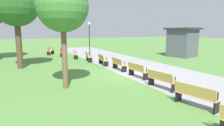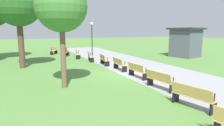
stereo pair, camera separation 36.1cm
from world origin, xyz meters
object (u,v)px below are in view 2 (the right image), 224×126
(bench_4, at_px, (104,59))
(bench_7, at_px, (160,80))
(bench_5, at_px, (119,64))
(lamp_post, at_px, (92,32))
(bench_0, at_px, (53,50))
(tree_1, at_px, (18,4))
(bench_3, at_px, (90,56))
(bench_6, at_px, (137,70))
(kiosk, at_px, (185,42))
(bench_1, at_px, (65,52))
(tree_2, at_px, (61,7))
(bench_8, at_px, (192,96))
(person_seated, at_px, (66,50))
(bench_2, at_px, (77,54))

(bench_4, bearing_deg, bench_7, 7.22)
(bench_5, xyz_separation_m, lamp_post, (-8.43, 0.75, 2.16))
(bench_0, distance_m, tree_1, 9.63)
(bench_0, relative_size, bench_3, 0.99)
(bench_6, bearing_deg, kiosk, 119.64)
(bench_1, relative_size, kiosk, 0.47)
(bench_1, relative_size, bench_4, 1.01)
(bench_4, relative_size, kiosk, 0.47)
(bench_5, bearing_deg, bench_4, -172.80)
(bench_1, distance_m, bench_6, 12.25)
(bench_7, bearing_deg, bench_1, 179.97)
(lamp_post, relative_size, kiosk, 1.05)
(bench_5, height_order, tree_1, tree_1)
(lamp_post, bearing_deg, bench_7, -4.10)
(bench_4, bearing_deg, tree_1, -96.03)
(kiosk, bearing_deg, bench_6, -71.33)
(bench_0, height_order, tree_2, tree_2)
(bench_4, xyz_separation_m, bench_6, (4.93, 0.21, 0.00))
(bench_0, distance_m, bench_8, 19.38)
(bench_4, relative_size, person_seated, 1.39)
(bench_3, height_order, lamp_post, lamp_post)
(person_seated, height_order, lamp_post, lamp_post)
(bench_5, height_order, bench_7, same)
(person_seated, bearing_deg, bench_7, 28.47)
(bench_6, xyz_separation_m, person_seated, (-11.98, -1.93, 0.17))
(bench_1, bearing_deg, bench_5, 33.65)
(person_seated, xyz_separation_m, kiosk, (5.90, 11.65, 0.97))
(tree_1, bearing_deg, bench_5, 58.47)
(tree_2, bearing_deg, bench_6, 93.44)
(bench_3, height_order, kiosk, kiosk)
(bench_5, bearing_deg, tree_1, -119.12)
(bench_4, xyz_separation_m, bench_8, (9.82, -0.41, 0.00))
(bench_8, relative_size, tree_2, 0.32)
(bench_8, relative_size, tree_1, 0.26)
(bench_6, distance_m, tree_1, 9.99)
(bench_1, bearing_deg, tree_2, 10.70)
(bench_4, bearing_deg, bench_8, 4.83)
(bench_4, bearing_deg, tree_2, -31.92)
(kiosk, bearing_deg, bench_8, -56.65)
(tree_2, xyz_separation_m, lamp_post, (-11.16, 5.19, -1.33))
(bench_6, bearing_deg, bench_4, 179.99)
(lamp_post, bearing_deg, tree_2, -24.92)
(bench_2, bearing_deg, bench_5, 26.44)
(bench_1, height_order, bench_8, same)
(bench_5, bearing_deg, kiosk, 112.81)
(bench_3, xyz_separation_m, bench_6, (7.36, 0.62, 0.00))
(person_seated, relative_size, lamp_post, 0.32)
(bench_3, relative_size, bench_6, 1.03)
(bench_8, bearing_deg, kiosk, 124.69)
(bench_6, height_order, bench_7, same)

